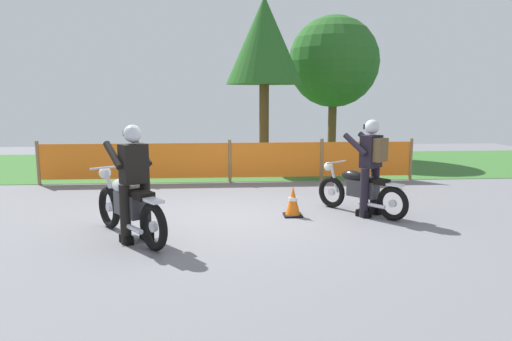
# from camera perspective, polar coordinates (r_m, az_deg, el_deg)

# --- Properties ---
(ground) EXTENTS (24.00, 24.00, 0.02)m
(ground) POSITION_cam_1_polar(r_m,az_deg,el_deg) (8.17, -2.79, -5.77)
(ground) COLOR slate
(grass_verge) EXTENTS (24.00, 5.90, 0.01)m
(grass_verge) POSITION_cam_1_polar(r_m,az_deg,el_deg) (14.32, -3.42, 0.73)
(grass_verge) COLOR #386B2D
(grass_verge) RESTS_ON ground
(barrier_fence) EXTENTS (9.14, 0.08, 1.05)m
(barrier_fence) POSITION_cam_1_polar(r_m,az_deg,el_deg) (11.33, -3.23, 1.25)
(barrier_fence) COLOR olive
(barrier_fence) RESTS_ON ground
(tree_leftmost) EXTENTS (2.20, 2.20, 4.87)m
(tree_leftmost) POSITION_cam_1_polar(r_m,az_deg,el_deg) (13.66, 1.02, 15.50)
(tree_leftmost) COLOR brown
(tree_leftmost) RESTS_ON ground
(tree_near_left) EXTENTS (3.02, 3.02, 4.73)m
(tree_near_left) POSITION_cam_1_polar(r_m,az_deg,el_deg) (16.14, 9.50, 12.97)
(tree_near_left) COLOR brown
(tree_near_left) RESTS_ON ground
(motorcycle_lead) EXTENTS (1.26, 1.53, 0.89)m
(motorcycle_lead) POSITION_cam_1_polar(r_m,az_deg,el_deg) (8.50, 12.63, -2.33)
(motorcycle_lead) COLOR black
(motorcycle_lead) RESTS_ON ground
(motorcycle_trailing) EXTENTS (1.35, 1.79, 1.01)m
(motorcycle_trailing) POSITION_cam_1_polar(r_m,az_deg,el_deg) (7.11, -15.35, -4.18)
(motorcycle_trailing) COLOR black
(motorcycle_trailing) RESTS_ON ground
(rider_lead) EXTENTS (0.74, 0.78, 1.69)m
(rider_lead) POSITION_cam_1_polar(r_m,az_deg,el_deg) (8.31, 13.92, 0.99)
(rider_lead) COLOR black
(rider_lead) RESTS_ON ground
(rider_trailing) EXTENTS (0.72, 0.73, 1.69)m
(rider_trailing) POSITION_cam_1_polar(r_m,az_deg,el_deg) (6.84, -14.75, -1.02)
(rider_trailing) COLOR black
(rider_trailing) RESTS_ON ground
(traffic_cone) EXTENTS (0.32, 0.32, 0.53)m
(traffic_cone) POSITION_cam_1_polar(r_m,az_deg,el_deg) (8.19, 4.55, -3.81)
(traffic_cone) COLOR black
(traffic_cone) RESTS_ON ground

